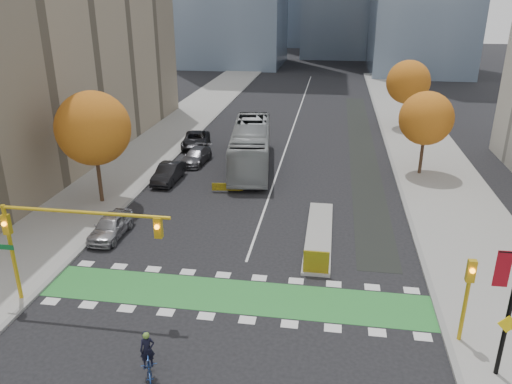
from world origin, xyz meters
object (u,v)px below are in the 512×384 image
(traffic_signal_east, at_px, (468,289))
(tree_east_near, at_px, (426,118))
(bus, at_px, (251,146))
(parked_car_d, at_px, (196,140))
(parked_car_c, at_px, (196,156))
(parked_car_b, at_px, (169,173))
(tree_east_far, at_px, (408,82))
(cyclist, at_px, (148,361))
(tree_west, at_px, (93,128))
(parked_car_a, at_px, (111,226))
(hazard_board, at_px, (316,262))
(traffic_signal_west, at_px, (58,231))

(traffic_signal_east, bearing_deg, tree_east_near, 86.19)
(bus, xyz_separation_m, parked_car_d, (-6.47, 5.16, -1.14))
(parked_car_c, xyz_separation_m, parked_car_d, (-1.42, 5.00, 0.07))
(traffic_signal_east, xyz_separation_m, parked_car_b, (-19.04, 17.57, -1.99))
(tree_east_far, relative_size, cyclist, 3.68)
(tree_west, height_order, parked_car_c, tree_west)
(tree_east_far, height_order, parked_car_c, tree_east_far)
(traffic_signal_east, relative_size, parked_car_d, 0.77)
(cyclist, height_order, parked_car_a, cyclist)
(parked_car_b, distance_m, parked_car_d, 10.01)
(tree_east_far, xyz_separation_m, traffic_signal_east, (-2.00, -38.51, -2.51))
(hazard_board, xyz_separation_m, tree_west, (-16.00, 7.80, 4.82))
(tree_west, distance_m, tree_east_near, 26.01)
(hazard_board, relative_size, tree_east_far, 0.18)
(traffic_signal_east, distance_m, parked_car_d, 33.83)
(tree_east_near, height_order, bus, tree_east_near)
(traffic_signal_east, xyz_separation_m, parked_car_a, (-19.50, 7.43, -2.01))
(tree_west, bearing_deg, tree_east_far, 46.70)
(tree_west, relative_size, tree_east_far, 1.08)
(cyclist, xyz_separation_m, parked_car_c, (-5.31, 26.67, -0.03))
(tree_east_far, bearing_deg, traffic_signal_west, -117.95)
(traffic_signal_east, relative_size, parked_car_b, 0.91)
(tree_east_near, height_order, traffic_signal_west, tree_east_near)
(bus, height_order, parked_car_c, bus)
(tree_east_far, distance_m, parked_car_a, 38.06)
(tree_west, relative_size, parked_car_d, 1.55)
(hazard_board, height_order, parked_car_a, parked_car_a)
(traffic_signal_east, bearing_deg, bus, 120.17)
(cyclist, distance_m, parked_car_c, 27.19)
(tree_east_near, height_order, cyclist, tree_east_near)
(tree_east_near, bearing_deg, parked_car_a, -144.32)
(traffic_signal_west, height_order, parked_car_c, traffic_signal_west)
(tree_west, bearing_deg, traffic_signal_west, -71.98)
(traffic_signal_west, xyz_separation_m, parked_car_b, (-0.61, 17.58, -3.29))
(traffic_signal_east, height_order, bus, traffic_signal_east)
(tree_west, bearing_deg, bus, 46.28)
(parked_car_a, bearing_deg, parked_car_d, 90.34)
(tree_west, relative_size, tree_east_near, 1.16)
(traffic_signal_east, relative_size, parked_car_c, 0.89)
(tree_east_far, bearing_deg, hazard_board, -104.12)
(traffic_signal_west, height_order, parked_car_a, traffic_signal_west)
(bus, relative_size, parked_car_a, 3.17)
(tree_east_far, bearing_deg, parked_car_a, -124.67)
(tree_east_near, relative_size, traffic_signal_west, 0.83)
(cyclist, height_order, parked_car_b, cyclist)
(tree_east_far, height_order, parked_car_b, tree_east_far)
(tree_west, height_order, traffic_signal_west, tree_west)
(traffic_signal_west, bearing_deg, parked_car_b, 91.99)
(traffic_signal_west, relative_size, traffic_signal_east, 2.08)
(cyclist, bearing_deg, tree_east_far, 46.28)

